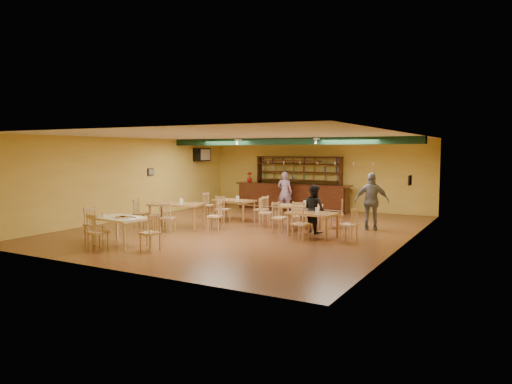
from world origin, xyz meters
The scene contains 23 objects.
floor centered at (0.00, 0.00, 0.00)m, with size 12.00×12.00×0.00m, color brown.
ceiling_beam centered at (0.00, 2.80, 2.87)m, with size 10.00×0.30×0.25m, color black.
track_rail_left centered at (-1.80, 3.40, 2.94)m, with size 0.05×2.50×0.05m, color silver.
track_rail_right centered at (1.40, 3.40, 2.94)m, with size 0.05×2.50×0.05m, color silver.
ac_unit centered at (-4.80, 4.20, 2.35)m, with size 0.34×0.70×0.48m, color silver.
picture_left centered at (-4.97, 1.00, 1.70)m, with size 0.04×0.34×0.28m, color black.
picture_right centered at (4.97, 0.50, 1.70)m, with size 0.04×0.34×0.28m, color black.
bar_counter centered at (-0.79, 5.15, 0.56)m, with size 5.10×0.85×1.13m, color black.
back_bar_hutch centered at (-0.79, 5.78, 1.14)m, with size 3.94×0.40×2.28m, color black.
poinsettia centered at (-2.89, 5.15, 1.35)m, with size 0.24×0.24×0.44m, color #B81113.
dining_table_a centered at (-1.46, 1.52, 0.36)m, with size 1.45×0.87×0.72m, color #9C6637.
dining_table_b centered at (1.38, 1.11, 0.37)m, with size 1.46×0.88×0.73m, color #9C6637.
dining_table_c centered at (-1.99, -1.12, 0.42)m, with size 1.67×1.00×0.83m, color #9C6637.
dining_table_d centered at (2.36, -0.24, 0.36)m, with size 1.43×0.86×0.71m, color #9C6637.
near_table centered at (-1.60, -4.02, 0.38)m, with size 1.42×0.92×0.76m, color #C7B186.
pizza_tray centered at (-1.50, -4.02, 0.77)m, with size 0.40×0.40×0.01m, color silver.
parmesan_shaker centered at (-2.06, -4.17, 0.82)m, with size 0.07×0.07×0.11m, color #EAE5C6.
napkin_stack centered at (-1.25, -3.81, 0.78)m, with size 0.20×0.15×0.03m, color white.
pizza_server centered at (-1.35, -3.96, 0.78)m, with size 0.32×0.09×0.00m, color silver.
side_plate centered at (-1.04, -4.22, 0.77)m, with size 0.22×0.22×0.01m, color white.
patron_bar centered at (-0.75, 4.33, 0.84)m, with size 0.61×0.40×1.68m, color #804392.
patron_right_a centered at (2.18, 0.31, 0.74)m, with size 0.72×0.56×1.49m, color black.
patron_right_b centered at (3.56, 1.76, 0.92)m, with size 1.07×0.45×1.83m, color slate.
Camera 1 is at (7.62, -13.15, 2.53)m, focal length 33.19 mm.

